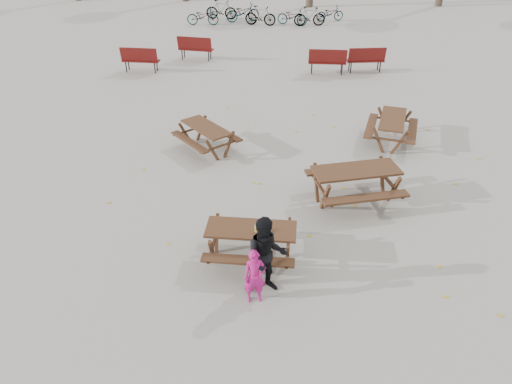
# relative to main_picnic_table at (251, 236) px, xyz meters

# --- Properties ---
(ground) EXTENTS (80.00, 80.00, 0.00)m
(ground) POSITION_rel_main_picnic_table_xyz_m (0.00, 0.00, -0.59)
(ground) COLOR gray
(ground) RESTS_ON ground
(main_picnic_table) EXTENTS (1.80, 1.45, 0.78)m
(main_picnic_table) POSITION_rel_main_picnic_table_xyz_m (0.00, 0.00, 0.00)
(main_picnic_table) COLOR #3A1F15
(main_picnic_table) RESTS_ON ground
(food_tray) EXTENTS (0.18, 0.11, 0.03)m
(food_tray) POSITION_rel_main_picnic_table_xyz_m (0.32, -0.05, 0.21)
(food_tray) COLOR white
(food_tray) RESTS_ON main_picnic_table
(bread_roll) EXTENTS (0.14, 0.06, 0.05)m
(bread_roll) POSITION_rel_main_picnic_table_xyz_m (0.32, -0.05, 0.25)
(bread_roll) COLOR tan
(bread_roll) RESTS_ON food_tray
(soda_bottle) EXTENTS (0.07, 0.07, 0.17)m
(soda_bottle) POSITION_rel_main_picnic_table_xyz_m (0.11, -0.10, 0.26)
(soda_bottle) COLOR silver
(soda_bottle) RESTS_ON main_picnic_table
(child) EXTENTS (0.46, 0.37, 1.12)m
(child) POSITION_rel_main_picnic_table_xyz_m (0.19, -1.17, -0.03)
(child) COLOR #C11878
(child) RESTS_ON ground
(adult) EXTENTS (0.91, 0.78, 1.62)m
(adult) POSITION_rel_main_picnic_table_xyz_m (0.37, -0.88, 0.22)
(adult) COLOR black
(adult) RESTS_ON ground
(picnic_table_east) EXTENTS (2.43, 2.17, 0.88)m
(picnic_table_east) POSITION_rel_main_picnic_table_xyz_m (2.23, 2.43, -0.15)
(picnic_table_east) COLOR #3A1F15
(picnic_table_east) RESTS_ON ground
(picnic_table_north) EXTENTS (2.15, 2.16, 0.73)m
(picnic_table_north) POSITION_rel_main_picnic_table_xyz_m (-1.80, 4.77, -0.22)
(picnic_table_north) COLOR #3A1F15
(picnic_table_north) RESTS_ON ground
(picnic_table_far) EXTENTS (1.78, 2.04, 0.77)m
(picnic_table_far) POSITION_rel_main_picnic_table_xyz_m (3.53, 5.80, -0.20)
(picnic_table_far) COLOR #3A1F15
(picnic_table_far) RESTS_ON ground
(park_bench_row) EXTENTS (10.63, 2.39, 1.03)m
(park_bench_row) POSITION_rel_main_picnic_table_xyz_m (-1.10, 12.20, -0.07)
(park_bench_row) COLOR maroon
(park_bench_row) RESTS_ON ground
(bicycle_row) EXTENTS (8.52, 2.43, 1.04)m
(bicycle_row) POSITION_rel_main_picnic_table_xyz_m (-1.58, 20.02, -0.11)
(bicycle_row) COLOR black
(bicycle_row) RESTS_ON ground
(fallen_leaves) EXTENTS (11.00, 11.00, 0.01)m
(fallen_leaves) POSITION_rel_main_picnic_table_xyz_m (0.50, 2.50, -0.58)
(fallen_leaves) COLOR gold
(fallen_leaves) RESTS_ON ground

